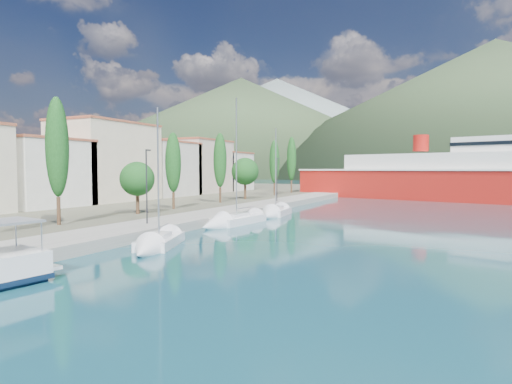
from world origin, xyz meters
The scene contains 10 objects.
ground centered at (0.00, 120.00, 0.00)m, with size 1400.00×1400.00×0.00m, color #154754.
quay centered at (-9.00, 26.00, 0.40)m, with size 5.00×88.00×0.80m, color gray.
land_strip centered at (-47.00, 36.00, 0.35)m, with size 70.00×148.00×0.70m, color #565644.
town_buildings centered at (-32.00, 36.91, 5.57)m, with size 9.20×69.20×11.30m.
tree_row centered at (-15.44, 32.85, 5.78)m, with size 4.14×61.69×10.89m.
lamp_posts centered at (-9.00, 15.28, 4.08)m, with size 0.15×46.65×6.06m.
sailboat_near centered at (-3.72, 6.27, 0.28)m, with size 4.49×7.37×10.18m.
sailboat_mid centered at (-5.34, 18.77, 0.31)m, with size 3.28×9.17×12.91m.
sailboat_far centered at (-4.62, 27.98, 0.31)m, with size 3.31×7.61×10.83m.
ferry centered at (16.09, 64.41, 3.66)m, with size 61.76×27.60×12.01m.
Camera 1 is at (13.97, -15.49, 5.21)m, focal length 30.00 mm.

